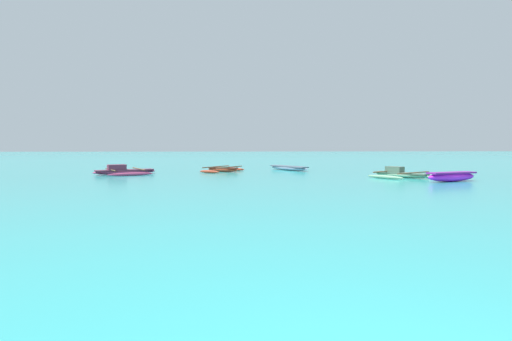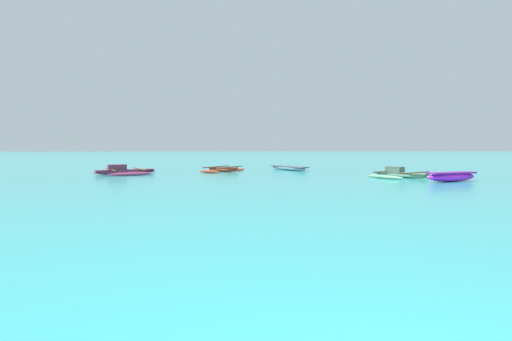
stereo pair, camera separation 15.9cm
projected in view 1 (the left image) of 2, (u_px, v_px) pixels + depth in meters
moored_boat_0 at (289, 168)px, 29.53m from camera, size 2.68×3.82×0.32m
moored_boat_1 at (452, 176)px, 20.26m from camera, size 3.05×1.54×0.49m
moored_boat_2 at (223, 169)px, 27.81m from camera, size 3.17×3.67×0.37m
moored_boat_3 at (400, 174)px, 22.99m from camera, size 4.01×3.75×0.61m
moored_boat_4 at (124, 171)px, 25.43m from camera, size 3.95×4.19×0.63m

